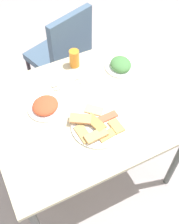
{
  "coord_description": "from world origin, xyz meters",
  "views": [
    {
      "loc": [
        -0.45,
        -0.97,
        2.08
      ],
      "look_at": [
        0.01,
        -0.06,
        0.77
      ],
      "focal_mm": 46.03,
      "sensor_mm": 36.0,
      "label": 1
    }
  ],
  "objects_px": {
    "dining_table": "(84,116)",
    "soda_can": "(74,58)",
    "salad_plate_greens": "(121,65)",
    "paper_napkin": "(67,84)",
    "salad_plate_rice": "(45,106)",
    "pide_platter": "(97,125)",
    "fork": "(68,86)",
    "spoon": "(66,82)",
    "dining_chair": "(63,52)"
  },
  "relations": [
    {
      "from": "fork",
      "to": "salad_plate_greens",
      "type": "bearing_deg",
      "value": 5.09
    },
    {
      "from": "dining_chair",
      "to": "paper_napkin",
      "type": "bearing_deg",
      "value": -109.36
    },
    {
      "from": "soda_can",
      "to": "dining_table",
      "type": "bearing_deg",
      "value": -106.11
    },
    {
      "from": "soda_can",
      "to": "paper_napkin",
      "type": "xyz_separation_m",
      "value": [
        -0.12,
        -0.14,
        -0.06
      ]
    },
    {
      "from": "pide_platter",
      "to": "paper_napkin",
      "type": "relative_size",
      "value": 2.78
    },
    {
      "from": "dining_table",
      "to": "dining_chair",
      "type": "xyz_separation_m",
      "value": [
        0.18,
        0.76,
        -0.14
      ]
    },
    {
      "from": "paper_napkin",
      "to": "spoon",
      "type": "bearing_deg",
      "value": 90.0
    },
    {
      "from": "pide_platter",
      "to": "fork",
      "type": "relative_size",
      "value": 1.76
    },
    {
      "from": "salad_plate_rice",
      "to": "spoon",
      "type": "distance_m",
      "value": 0.23
    },
    {
      "from": "salad_plate_rice",
      "to": "pide_platter",
      "type": "bearing_deg",
      "value": -50.31
    },
    {
      "from": "pide_platter",
      "to": "salad_plate_greens",
      "type": "height_order",
      "value": "salad_plate_greens"
    },
    {
      "from": "spoon",
      "to": "pide_platter",
      "type": "bearing_deg",
      "value": -84.57
    },
    {
      "from": "dining_table",
      "to": "salad_plate_rice",
      "type": "bearing_deg",
      "value": 153.09
    },
    {
      "from": "pide_platter",
      "to": "salad_plate_rice",
      "type": "bearing_deg",
      "value": 129.69
    },
    {
      "from": "dining_table",
      "to": "pide_platter",
      "type": "xyz_separation_m",
      "value": [
        0.01,
        -0.15,
        0.09
      ]
    },
    {
      "from": "dining_chair",
      "to": "salad_plate_rice",
      "type": "distance_m",
      "value": 0.8
    },
    {
      "from": "pide_platter",
      "to": "spoon",
      "type": "distance_m",
      "value": 0.4
    },
    {
      "from": "dining_table",
      "to": "spoon",
      "type": "xyz_separation_m",
      "value": [
        -0.01,
        0.24,
        0.08
      ]
    },
    {
      "from": "fork",
      "to": "spoon",
      "type": "relative_size",
      "value": 0.97
    },
    {
      "from": "salad_plate_greens",
      "to": "soda_can",
      "type": "bearing_deg",
      "value": 149.17
    },
    {
      "from": "spoon",
      "to": "dining_table",
      "type": "bearing_deg",
      "value": -84.54
    },
    {
      "from": "spoon",
      "to": "salad_plate_greens",
      "type": "bearing_deg",
      "value": -3.57
    },
    {
      "from": "spoon",
      "to": "soda_can",
      "type": "bearing_deg",
      "value": 47.28
    },
    {
      "from": "soda_can",
      "to": "fork",
      "type": "xyz_separation_m",
      "value": [
        -0.12,
        -0.16,
        -0.06
      ]
    },
    {
      "from": "pide_platter",
      "to": "salad_plate_rice",
      "type": "xyz_separation_m",
      "value": [
        -0.21,
        0.26,
        0.01
      ]
    },
    {
      "from": "dining_table",
      "to": "salad_plate_rice",
      "type": "xyz_separation_m",
      "value": [
        -0.2,
        0.1,
        0.1
      ]
    },
    {
      "from": "pide_platter",
      "to": "fork",
      "type": "distance_m",
      "value": 0.36
    },
    {
      "from": "dining_table",
      "to": "dining_chair",
      "type": "bearing_deg",
      "value": 77.09
    },
    {
      "from": "dining_chair",
      "to": "soda_can",
      "type": "xyz_separation_m",
      "value": [
        -0.07,
        -0.4,
        0.28
      ]
    },
    {
      "from": "fork",
      "to": "dining_table",
      "type": "bearing_deg",
      "value": -80.61
    },
    {
      "from": "dining_chair",
      "to": "fork",
      "type": "relative_size",
      "value": 5.13
    },
    {
      "from": "dining_chair",
      "to": "spoon",
      "type": "bearing_deg",
      "value": -109.98
    },
    {
      "from": "paper_napkin",
      "to": "fork",
      "type": "relative_size",
      "value": 0.64
    },
    {
      "from": "dining_chair",
      "to": "pide_platter",
      "type": "xyz_separation_m",
      "value": [
        -0.17,
        -0.92,
        0.23
      ]
    },
    {
      "from": "salad_plate_greens",
      "to": "paper_napkin",
      "type": "xyz_separation_m",
      "value": [
        -0.38,
        0.02,
        -0.02
      ]
    },
    {
      "from": "pide_platter",
      "to": "soda_can",
      "type": "bearing_deg",
      "value": 79.53
    },
    {
      "from": "pide_platter",
      "to": "paper_napkin",
      "type": "xyz_separation_m",
      "value": [
        -0.02,
        0.38,
        -0.01
      ]
    },
    {
      "from": "pide_platter",
      "to": "soda_can",
      "type": "relative_size",
      "value": 2.59
    },
    {
      "from": "salad_plate_rice",
      "to": "paper_napkin",
      "type": "bearing_deg",
      "value": 32.35
    },
    {
      "from": "paper_napkin",
      "to": "salad_plate_rice",
      "type": "bearing_deg",
      "value": -147.65
    },
    {
      "from": "salad_plate_greens",
      "to": "paper_napkin",
      "type": "bearing_deg",
      "value": 177.2
    },
    {
      "from": "dining_chair",
      "to": "salad_plate_rice",
      "type": "bearing_deg",
      "value": -119.84
    },
    {
      "from": "salad_plate_greens",
      "to": "fork",
      "type": "relative_size",
      "value": 1.15
    },
    {
      "from": "dining_table",
      "to": "dining_chair",
      "type": "relative_size",
      "value": 1.22
    },
    {
      "from": "dining_table",
      "to": "soda_can",
      "type": "height_order",
      "value": "soda_can"
    },
    {
      "from": "dining_table",
      "to": "dining_chair",
      "type": "distance_m",
      "value": 0.8
    },
    {
      "from": "dining_chair",
      "to": "salad_plate_greens",
      "type": "bearing_deg",
      "value": -70.89
    },
    {
      "from": "soda_can",
      "to": "fork",
      "type": "distance_m",
      "value": 0.21
    },
    {
      "from": "salad_plate_rice",
      "to": "paper_napkin",
      "type": "height_order",
      "value": "salad_plate_rice"
    },
    {
      "from": "dining_table",
      "to": "soda_can",
      "type": "distance_m",
      "value": 0.4
    }
  ]
}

